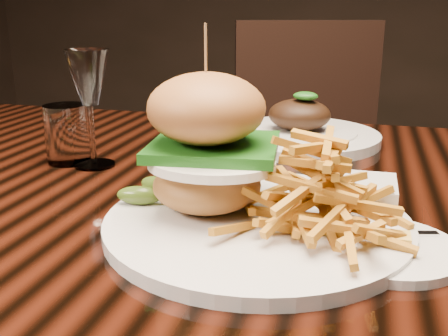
% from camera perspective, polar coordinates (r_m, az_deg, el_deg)
% --- Properties ---
extents(dining_table, '(1.60, 0.90, 0.75)m').
position_cam_1_polar(dining_table, '(0.78, 2.01, -6.91)').
color(dining_table, black).
rests_on(dining_table, ground).
extents(burger_plate, '(0.34, 0.34, 0.22)m').
position_cam_1_polar(burger_plate, '(0.58, 3.54, -0.94)').
color(burger_plate, silver).
rests_on(burger_plate, dining_table).
extents(side_saucer, '(0.15, 0.15, 0.02)m').
position_cam_1_polar(side_saucer, '(0.57, 17.25, -8.31)').
color(side_saucer, silver).
rests_on(side_saucer, dining_table).
extents(ramekin, '(0.09, 0.09, 0.04)m').
position_cam_1_polar(ramekin, '(0.66, 14.57, -2.93)').
color(ramekin, silver).
rests_on(ramekin, dining_table).
extents(wine_glass, '(0.07, 0.07, 0.18)m').
position_cam_1_polar(wine_glass, '(0.83, -14.50, 9.07)').
color(wine_glass, white).
rests_on(wine_glass, dining_table).
extents(water_tumbler, '(0.07, 0.07, 0.09)m').
position_cam_1_polar(water_tumbler, '(0.87, -16.68, 3.57)').
color(water_tumbler, white).
rests_on(water_tumbler, dining_table).
extents(far_dish, '(0.30, 0.30, 0.10)m').
position_cam_1_polar(far_dish, '(0.98, 8.14, 3.91)').
color(far_dish, silver).
rests_on(far_dish, dining_table).
extents(chair_far, '(0.58, 0.59, 0.95)m').
position_cam_1_polar(chair_far, '(1.65, 9.48, 1.03)').
color(chair_far, black).
rests_on(chair_far, ground).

